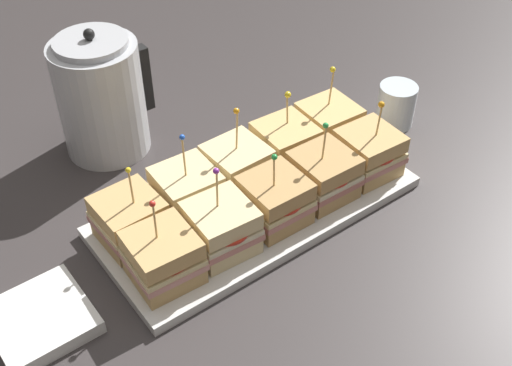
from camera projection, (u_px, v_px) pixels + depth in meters
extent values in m
plane|color=#383333|center=(256.00, 210.00, 1.12)|extent=(6.00, 6.00, 0.00)
cube|color=silver|center=(256.00, 207.00, 1.11)|extent=(0.55, 0.25, 0.01)
cube|color=silver|center=(256.00, 204.00, 1.11)|extent=(0.55, 0.25, 0.01)
cube|color=tan|center=(165.00, 269.00, 0.97)|extent=(0.10, 0.10, 0.03)
cube|color=tan|center=(163.00, 261.00, 0.96)|extent=(0.11, 0.11, 0.01)
cube|color=beige|center=(163.00, 256.00, 0.95)|extent=(0.10, 0.10, 0.01)
cylinder|color=red|center=(168.00, 260.00, 0.93)|extent=(0.06, 0.06, 0.00)
cube|color=tan|center=(161.00, 245.00, 0.93)|extent=(0.10, 0.10, 0.03)
cylinder|color=tan|center=(155.00, 223.00, 0.91)|extent=(0.00, 0.01, 0.08)
sphere|color=red|center=(152.00, 204.00, 0.88)|extent=(0.01, 0.01, 0.01)
cube|color=beige|center=(222.00, 240.00, 1.02)|extent=(0.10, 0.10, 0.03)
cube|color=tan|center=(221.00, 231.00, 1.00)|extent=(0.11, 0.11, 0.01)
cube|color=beige|center=(221.00, 226.00, 1.00)|extent=(0.10, 0.10, 0.01)
cylinder|color=red|center=(227.00, 229.00, 0.98)|extent=(0.07, 0.07, 0.00)
cube|color=beige|center=(220.00, 215.00, 0.98)|extent=(0.10, 0.10, 0.03)
cylinder|color=tan|center=(217.00, 191.00, 0.95)|extent=(0.00, 0.01, 0.08)
sphere|color=purple|center=(216.00, 171.00, 0.93)|extent=(0.01, 0.01, 0.01)
cube|color=tan|center=(275.00, 212.00, 1.06)|extent=(0.10, 0.10, 0.03)
cube|color=tan|center=(275.00, 203.00, 1.05)|extent=(0.10, 0.10, 0.01)
cube|color=beige|center=(275.00, 198.00, 1.04)|extent=(0.10, 0.10, 0.01)
cylinder|color=red|center=(282.00, 201.00, 1.03)|extent=(0.07, 0.07, 0.00)
cube|color=tan|center=(275.00, 188.00, 1.03)|extent=(0.10, 0.10, 0.03)
cylinder|color=tan|center=(274.00, 173.00, 1.00)|extent=(0.00, 0.00, 0.07)
sphere|color=green|center=(274.00, 157.00, 0.97)|extent=(0.01, 0.01, 0.01)
cube|color=tan|center=(322.00, 187.00, 1.11)|extent=(0.10, 0.10, 0.03)
cube|color=#B26B60|center=(323.00, 178.00, 1.10)|extent=(0.10, 0.10, 0.01)
cube|color=beige|center=(324.00, 174.00, 1.09)|extent=(0.10, 0.10, 0.01)
cylinder|color=red|center=(330.00, 176.00, 1.08)|extent=(0.06, 0.06, 0.00)
cube|color=tan|center=(324.00, 163.00, 1.08)|extent=(0.10, 0.10, 0.03)
cylinder|color=tan|center=(324.00, 145.00, 1.04)|extent=(0.00, 0.01, 0.08)
sphere|color=green|center=(326.00, 125.00, 1.02)|extent=(0.01, 0.01, 0.01)
cube|color=tan|center=(367.00, 164.00, 1.16)|extent=(0.10, 0.10, 0.03)
cube|color=tan|center=(368.00, 156.00, 1.14)|extent=(0.11, 0.11, 0.01)
cube|color=beige|center=(369.00, 151.00, 1.14)|extent=(0.10, 0.10, 0.01)
cylinder|color=red|center=(376.00, 153.00, 1.12)|extent=(0.07, 0.07, 0.00)
cube|color=tan|center=(370.00, 141.00, 1.12)|extent=(0.10, 0.10, 0.03)
cylinder|color=tan|center=(379.00, 122.00, 1.09)|extent=(0.00, 0.01, 0.08)
sphere|color=orange|center=(381.00, 105.00, 1.07)|extent=(0.01, 0.01, 0.01)
cube|color=tan|center=(132.00, 230.00, 1.03)|extent=(0.10, 0.10, 0.03)
cube|color=tan|center=(130.00, 222.00, 1.02)|extent=(0.10, 0.10, 0.01)
cube|color=beige|center=(129.00, 217.00, 1.01)|extent=(0.10, 0.10, 0.01)
cube|color=tan|center=(128.00, 208.00, 1.00)|extent=(0.10, 0.10, 0.03)
cylinder|color=tan|center=(131.00, 189.00, 0.97)|extent=(0.00, 0.00, 0.08)
sphere|color=yellow|center=(128.00, 170.00, 0.94)|extent=(0.01, 0.01, 0.01)
cube|color=beige|center=(188.00, 204.00, 1.08)|extent=(0.10, 0.10, 0.03)
cube|color=tan|center=(187.00, 195.00, 1.07)|extent=(0.11, 0.11, 0.01)
cube|color=beige|center=(187.00, 190.00, 1.06)|extent=(0.10, 0.10, 0.01)
cylinder|color=red|center=(192.00, 193.00, 1.04)|extent=(0.07, 0.07, 0.00)
cube|color=beige|center=(186.00, 180.00, 1.04)|extent=(0.10, 0.10, 0.03)
cylinder|color=tan|center=(184.00, 159.00, 1.01)|extent=(0.00, 0.00, 0.09)
sphere|color=blue|center=(182.00, 137.00, 0.98)|extent=(0.01, 0.01, 0.01)
cube|color=beige|center=(238.00, 179.00, 1.13)|extent=(0.10, 0.10, 0.03)
cube|color=tan|center=(238.00, 170.00, 1.12)|extent=(0.10, 0.10, 0.01)
cube|color=beige|center=(238.00, 165.00, 1.11)|extent=(0.10, 0.10, 0.01)
cylinder|color=red|center=(244.00, 167.00, 1.09)|extent=(0.07, 0.07, 0.00)
cube|color=beige|center=(238.00, 155.00, 1.09)|extent=(0.10, 0.10, 0.03)
cylinder|color=tan|center=(235.00, 133.00, 1.06)|extent=(0.00, 0.01, 0.09)
sphere|color=orange|center=(234.00, 112.00, 1.03)|extent=(0.01, 0.01, 0.01)
cube|color=tan|center=(285.00, 157.00, 1.17)|extent=(0.10, 0.10, 0.03)
cube|color=tan|center=(285.00, 148.00, 1.16)|extent=(0.11, 0.11, 0.01)
cube|color=beige|center=(285.00, 144.00, 1.15)|extent=(0.10, 0.10, 0.01)
cylinder|color=red|center=(291.00, 145.00, 1.14)|extent=(0.05, 0.05, 0.00)
cube|color=#E0B771|center=(286.00, 133.00, 1.14)|extent=(0.10, 0.10, 0.03)
cylinder|color=tan|center=(287.00, 111.00, 1.12)|extent=(0.00, 0.01, 0.07)
sphere|color=yellow|center=(288.00, 95.00, 1.10)|extent=(0.01, 0.01, 0.01)
cube|color=tan|center=(327.00, 137.00, 1.22)|extent=(0.10, 0.10, 0.03)
cube|color=tan|center=(328.00, 128.00, 1.21)|extent=(0.11, 0.11, 0.01)
cube|color=beige|center=(329.00, 124.00, 1.20)|extent=(0.10, 0.10, 0.01)
cylinder|color=red|center=(335.00, 125.00, 1.19)|extent=(0.06, 0.06, 0.00)
cube|color=#E0B771|center=(330.00, 113.00, 1.19)|extent=(0.10, 0.10, 0.03)
cylinder|color=tan|center=(331.00, 89.00, 1.16)|extent=(0.00, 0.01, 0.09)
sphere|color=yellow|center=(333.00, 69.00, 1.13)|extent=(0.01, 0.01, 0.01)
cylinder|color=#B7BABF|center=(101.00, 99.00, 1.18)|extent=(0.16, 0.16, 0.22)
cylinder|color=#B7BABF|center=(90.00, 43.00, 1.11)|extent=(0.13, 0.13, 0.01)
sphere|color=black|center=(89.00, 34.00, 1.09)|extent=(0.02, 0.02, 0.02)
cube|color=black|center=(144.00, 78.00, 1.22)|extent=(0.02, 0.02, 0.13)
cylinder|color=silver|center=(396.00, 105.00, 1.28)|extent=(0.08, 0.08, 0.09)
cube|color=white|center=(41.00, 319.00, 0.92)|extent=(0.14, 0.14, 0.02)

